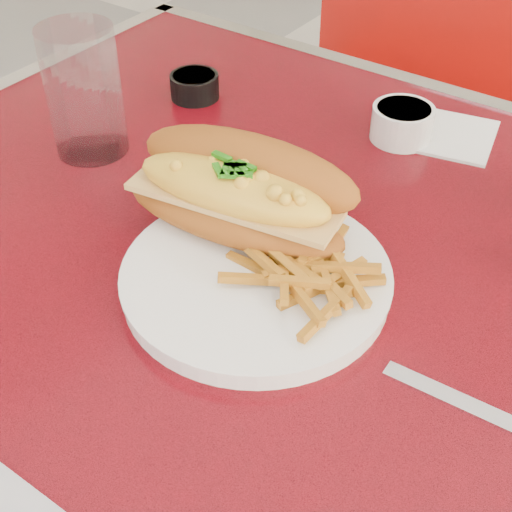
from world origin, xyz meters
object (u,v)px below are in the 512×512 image
Objects in this scene: fork at (262,272)px; dinner_plate at (256,278)px; gravy_ramekin at (402,122)px; water_tumbler at (84,92)px; diner_table at (334,351)px; sauce_cup_left at (195,85)px; booth_bench_far at (510,226)px; mac_hoagie at (239,191)px.

dinner_plate is at bearing 98.67° from fork.
water_tumbler is at bearing -141.12° from gravy_ramekin.
dinner_plate is at bearing -113.17° from diner_table.
water_tumbler reaches higher than fork.
sauce_cup_left is at bearing 83.97° from water_tumbler.
dinner_plate is at bearing -92.76° from booth_bench_far.
mac_hoagie is at bearing 138.59° from dinner_plate.
mac_hoagie is 0.09m from fork.
sauce_cup_left is 0.51× the size of water_tumbler.
fork is (-0.04, -0.10, 0.18)m from diner_table.
booth_bench_far reaches higher than sauce_cup_left.
gravy_ramekin is at bearing 38.88° from water_tumbler.
dinner_plate is 2.03× the size of fork.
gravy_ramekin reaches higher than dinner_plate.
gravy_ramekin is at bearing 91.84° from dinner_plate.
sauce_cup_left reaches higher than dinner_plate.
dinner_plate is (-0.04, -0.91, 0.49)m from booth_bench_far.
water_tumbler reaches higher than sauce_cup_left.
mac_hoagie is (-0.10, -0.86, 0.55)m from booth_bench_far.
booth_bench_far is 12.07× the size of gravy_ramekin.
gravy_ramekin is at bearing -22.25° from fork.
sauce_cup_left is (-0.24, 0.23, -0.05)m from mac_hoagie.
fork is at bearing -41.69° from sauce_cup_left.
gravy_ramekin reaches higher than fork.
diner_table is 0.31m from gravy_ramekin.
mac_hoagie is at bearing -96.65° from booth_bench_far.
diner_table is 0.87m from booth_bench_far.
booth_bench_far is 1.04m from fork.
booth_bench_far is at bearing 90.00° from diner_table.
sauce_cup_left is at bearing -167.07° from gravy_ramekin.
diner_table is at bearing -90.00° from booth_bench_far.
booth_bench_far is at bearing 87.24° from dinner_plate.
diner_table is 0.21m from dinner_plate.
diner_table is 15.21× the size of sauce_cup_left.
water_tumbler is (-0.02, -0.18, 0.06)m from sauce_cup_left.
dinner_plate is at bearing -50.21° from mac_hoagie.
booth_bench_far reaches higher than diner_table.
booth_bench_far is at bearing 61.61° from sauce_cup_left.
water_tumbler reaches higher than dinner_plate.
gravy_ramekin is at bearing 102.94° from diner_table.
booth_bench_far is 0.77m from gravy_ramekin.
sauce_cup_left is 0.19m from water_tumbler.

